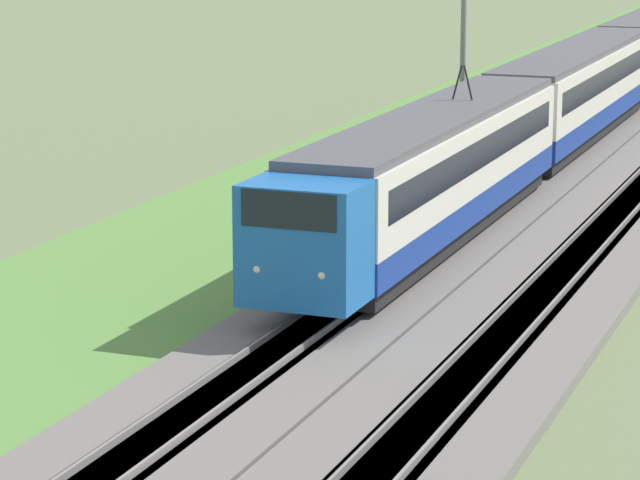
{
  "coord_description": "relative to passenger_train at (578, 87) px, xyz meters",
  "views": [
    {
      "loc": [
        -8.47,
        -12.68,
        10.38
      ],
      "look_at": [
        24.59,
        0.0,
        2.3
      ],
      "focal_mm": 85.0,
      "sensor_mm": 36.0,
      "label": 1
    }
  ],
  "objects": [
    {
      "name": "ballast_main",
      "position": [
        -5.07,
        0.0,
        -2.31
      ],
      "size": [
        240.0,
        4.4,
        0.3
      ],
      "color": "slate",
      "rests_on": "ground"
    },
    {
      "name": "catenary_mast_mid",
      "position": [
        -8.0,
        2.76,
        1.86
      ],
      "size": [
        0.22,
        2.56,
        8.35
      ],
      "color": "slate",
      "rests_on": "ground"
    },
    {
      "name": "track_main",
      "position": [
        -5.07,
        0.0,
        -2.3
      ],
      "size": [
        240.0,
        1.57,
        0.45
      ],
      "color": "#4C4238",
      "rests_on": "ground"
    },
    {
      "name": "grass_verge",
      "position": [
        -5.07,
        6.73,
        -2.4
      ],
      "size": [
        240.0,
        8.6,
        0.12
      ],
      "color": "#5B8E42",
      "rests_on": "ground"
    },
    {
      "name": "passenger_train",
      "position": [
        0.0,
        0.0,
        0.0
      ],
      "size": [
        64.5,
        2.93,
        5.22
      ],
      "rotation": [
        0.0,
        0.0,
        3.14
      ],
      "color": "blue",
      "rests_on": "ground"
    }
  ]
}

